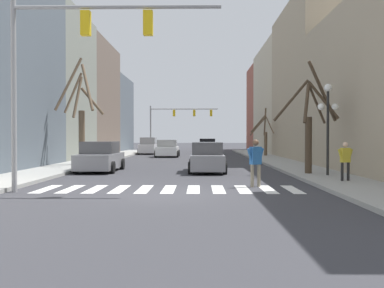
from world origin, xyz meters
The scene contains 18 objects.
ground_plane centered at (0.00, 0.00, 0.00)m, with size 240.00×240.00×0.00m, color #38383D.
sidewalk_right centered at (6.91, 0.00, 0.07)m, with size 2.74×90.00×0.15m.
building_row_left centered at (-11.28, 22.50, 5.38)m, with size 6.00×55.32×11.93m.
building_row_right centered at (11.28, 24.94, 5.73)m, with size 6.00×59.31×12.76m.
crosswalk_stripes centered at (0.00, 1.49, 0.00)m, with size 9.45×2.60×0.01m.
traffic_signal_near centered at (-3.25, 0.54, 4.92)m, with size 7.24×0.28×6.76m.
traffic_signal_far centered at (-1.86, 44.15, 4.50)m, with size 8.94×0.28×5.95m.
street_lamp_right_corner centered at (7.02, 5.87, 3.12)m, with size 0.95×0.36×4.19m.
car_parked_right_far centered at (-4.35, 9.81, 0.77)m, with size 2.13×4.76×1.65m.
car_driving_away_lane centered at (-1.88, 27.31, 0.76)m, with size 2.19×4.15×1.61m.
car_parked_left_far centered at (1.53, 9.50, 0.76)m, with size 1.98×4.85×1.62m.
car_parked_left_mid centered at (1.97, 33.42, 0.79)m, with size 2.02×4.55×1.70m.
car_at_intersection centered at (-4.43, 34.04, 0.84)m, with size 1.97×4.49×1.82m.
pedestrian_crossing_street centered at (3.26, 2.32, 1.07)m, with size 0.73×0.46×1.82m.
pedestrian_on_left_sidewalk centered at (6.97, 3.21, 1.07)m, with size 0.67×0.28×1.56m.
street_tree_right_mid centered at (6.50, 6.95, 2.56)m, with size 3.11×1.89×5.45m.
street_tree_right_far centered at (-6.37, 13.38, 3.17)m, with size 2.82×2.13×6.80m.
street_tree_left_far centered at (7.23, 27.47, 2.15)m, with size 2.06×2.67×4.47m.
Camera 1 is at (1.10, -14.84, 1.93)m, focal length 42.00 mm.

